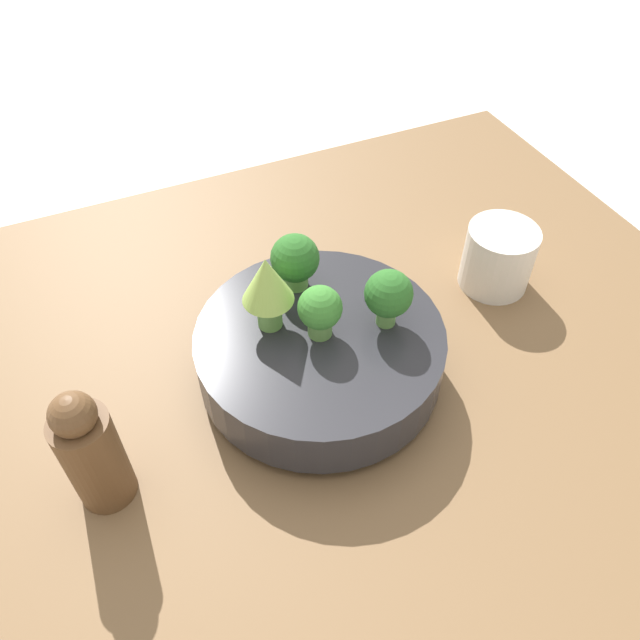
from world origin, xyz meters
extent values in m
plane|color=silver|center=(0.00, 0.00, 0.00)|extent=(6.00, 6.00, 0.00)
cube|color=brown|center=(0.00, 0.00, 0.02)|extent=(1.09, 0.84, 0.04)
cylinder|color=#28282D|center=(-0.02, 0.02, 0.05)|extent=(0.12, 0.12, 0.01)
cylinder|color=#28282D|center=(-0.02, 0.02, 0.09)|extent=(0.27, 0.27, 0.06)
cylinder|color=#609347|center=(-0.02, 0.02, 0.13)|extent=(0.03, 0.03, 0.02)
sphere|color=#387A2D|center=(-0.02, 0.02, 0.15)|extent=(0.05, 0.05, 0.05)
cylinder|color=#609347|center=(-0.09, 0.03, 0.13)|extent=(0.02, 0.02, 0.02)
sphere|color=#286023|center=(-0.09, 0.03, 0.16)|extent=(0.05, 0.05, 0.05)
cylinder|color=#6BA34C|center=(0.02, -0.02, 0.13)|extent=(0.03, 0.03, 0.04)
cone|color=#93B751|center=(0.02, -0.02, 0.18)|extent=(0.05, 0.05, 0.05)
cylinder|color=#6BA34C|center=(-0.03, -0.06, 0.13)|extent=(0.03, 0.03, 0.02)
sphere|color=#286023|center=(-0.03, -0.06, 0.15)|extent=(0.05, 0.05, 0.05)
cylinder|color=silver|center=(-0.29, -0.03, 0.09)|extent=(0.09, 0.09, 0.08)
cylinder|color=brown|center=(0.23, 0.06, 0.10)|extent=(0.05, 0.05, 0.12)
sphere|color=brown|center=(0.23, 0.06, 0.17)|extent=(0.04, 0.04, 0.04)
camera|label=1|loc=(0.16, 0.42, 0.60)|focal=35.00mm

